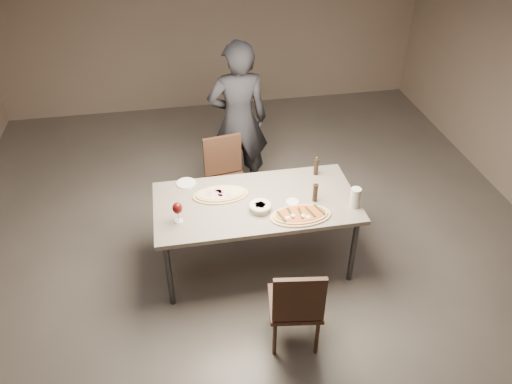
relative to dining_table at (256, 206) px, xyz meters
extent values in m
plane|color=#58524C|center=(0.00, 0.00, -0.69)|extent=(7.00, 7.00, 0.00)
plane|color=gray|center=(0.00, 3.50, 0.71)|extent=(6.00, 0.00, 6.00)
cube|color=gray|center=(0.00, 0.00, 0.04)|extent=(1.80, 0.90, 0.04)
cylinder|color=#333335|center=(-0.82, -0.37, -0.34)|extent=(0.05, 0.05, 0.71)
cylinder|color=#333335|center=(0.82, -0.37, -0.34)|extent=(0.05, 0.05, 0.71)
cylinder|color=#333335|center=(-0.82, 0.37, -0.34)|extent=(0.05, 0.05, 0.71)
cylinder|color=#333335|center=(0.82, 0.37, -0.34)|extent=(0.05, 0.05, 0.71)
ellipsoid|color=white|center=(0.38, -0.34, 0.10)|extent=(0.05, 0.05, 0.01)
ellipsoid|color=white|center=(0.21, -0.32, 0.10)|extent=(0.05, 0.05, 0.01)
ellipsoid|color=white|center=(0.35, -0.32, 0.10)|extent=(0.05, 0.05, 0.01)
ellipsoid|color=white|center=(0.26, -0.30, 0.10)|extent=(0.05, 0.05, 0.01)
cube|color=#213014|center=(0.16, -0.29, 0.09)|extent=(0.06, 0.15, 0.01)
cube|color=#213014|center=(0.25, -0.26, 0.09)|extent=(0.04, 0.15, 0.01)
cube|color=#213014|center=(0.33, -0.28, 0.09)|extent=(0.02, 0.15, 0.01)
cube|color=#213014|center=(0.42, -0.28, 0.09)|extent=(0.07, 0.15, 0.01)
cube|color=#213014|center=(0.50, -0.26, 0.09)|extent=(0.07, 0.15, 0.01)
cylinder|color=#DB8B8A|center=(-0.31, 0.09, 0.09)|extent=(0.06, 0.06, 0.00)
cylinder|color=#DB8B8A|center=(-0.32, 0.18, 0.09)|extent=(0.06, 0.06, 0.00)
cylinder|color=#DB8B8A|center=(-0.40, 0.17, 0.09)|extent=(0.06, 0.06, 0.00)
cylinder|color=#DB8B8A|center=(-0.40, 0.11, 0.09)|extent=(0.06, 0.06, 0.00)
cylinder|color=#DB8B8A|center=(-0.30, 0.11, 0.09)|extent=(0.06, 0.06, 0.00)
cylinder|color=#DB8B8A|center=(-0.24, 0.09, 0.09)|extent=(0.06, 0.06, 0.00)
cylinder|color=#DB8B8A|center=(-0.29, 0.15, 0.09)|extent=(0.06, 0.06, 0.00)
cylinder|color=#DB8B8A|center=(-0.32, 0.16, 0.09)|extent=(0.06, 0.06, 0.00)
cylinder|color=beige|center=(0.01, -0.14, 0.09)|extent=(0.17, 0.17, 0.06)
torus|color=beige|center=(0.01, -0.14, 0.11)|extent=(0.20, 0.20, 0.03)
cube|color=#A28142|center=(0.03, -0.14, 0.10)|extent=(0.06, 0.06, 0.04)
cube|color=#A28142|center=(0.02, -0.12, 0.10)|extent=(0.06, 0.07, 0.04)
cube|color=#A28142|center=(-0.01, -0.12, 0.10)|extent=(0.06, 0.06, 0.04)
cube|color=#A28142|center=(-0.01, -0.15, 0.10)|extent=(0.06, 0.05, 0.04)
cube|color=#A28142|center=(0.02, -0.16, 0.10)|extent=(0.05, 0.06, 0.04)
cylinder|color=white|center=(0.31, -0.08, 0.06)|extent=(0.12, 0.12, 0.01)
cylinder|color=#AB9B3F|center=(0.31, -0.08, 0.07)|extent=(0.08, 0.08, 0.00)
cylinder|color=black|center=(0.51, -0.08, 0.13)|extent=(0.04, 0.04, 0.15)
cylinder|color=black|center=(0.51, -0.08, 0.22)|extent=(0.05, 0.05, 0.02)
sphere|color=gold|center=(0.51, -0.08, 0.24)|extent=(0.02, 0.02, 0.02)
cylinder|color=black|center=(0.64, 0.32, 0.13)|extent=(0.04, 0.04, 0.15)
cylinder|color=black|center=(0.64, 0.32, 0.22)|extent=(0.05, 0.05, 0.02)
sphere|color=gold|center=(0.64, 0.32, 0.24)|extent=(0.02, 0.02, 0.02)
cylinder|color=silver|center=(0.83, -0.23, 0.15)|extent=(0.09, 0.09, 0.19)
cylinder|color=silver|center=(-0.69, -0.16, 0.06)|extent=(0.07, 0.07, 0.01)
cylinder|color=silver|center=(-0.69, -0.16, 0.11)|extent=(0.01, 0.01, 0.09)
ellipsoid|color=#4E0B0B|center=(-0.69, -0.16, 0.20)|extent=(0.09, 0.09, 0.10)
cylinder|color=white|center=(-0.59, 0.38, 0.06)|extent=(0.18, 0.18, 0.01)
cube|color=#3C2519|center=(0.15, -0.91, -0.29)|extent=(0.46, 0.46, 0.04)
cylinder|color=#3C2519|center=(-0.04, -1.05, -0.50)|extent=(0.03, 0.03, 0.38)
cylinder|color=#3C2519|center=(0.29, -1.10, -0.50)|extent=(0.03, 0.03, 0.38)
cylinder|color=#3C2519|center=(0.00, -0.72, -0.50)|extent=(0.03, 0.03, 0.38)
cylinder|color=#3C2519|center=(0.33, -0.77, -0.50)|extent=(0.03, 0.03, 0.38)
cube|color=#3C2519|center=(0.12, -1.09, -0.04)|extent=(0.39, 0.09, 0.43)
cube|color=#3C2519|center=(-0.15, 0.76, -0.28)|extent=(0.48, 0.48, 0.04)
cylinder|color=#3C2519|center=(-0.01, 0.95, -0.50)|extent=(0.03, 0.03, 0.39)
cylinder|color=#3C2519|center=(-0.35, 0.90, -0.50)|extent=(0.03, 0.03, 0.39)
cylinder|color=#3C2519|center=(0.04, 0.61, -0.50)|extent=(0.03, 0.03, 0.39)
cylinder|color=#3C2519|center=(-0.30, 0.56, -0.50)|extent=(0.03, 0.03, 0.39)
cube|color=#3C2519|center=(-0.18, 0.95, -0.02)|extent=(0.40, 0.10, 0.44)
imported|color=black|center=(0.04, 1.25, 0.19)|extent=(0.66, 0.45, 1.77)
camera|label=1|loc=(-0.63, -3.46, 2.73)|focal=35.00mm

